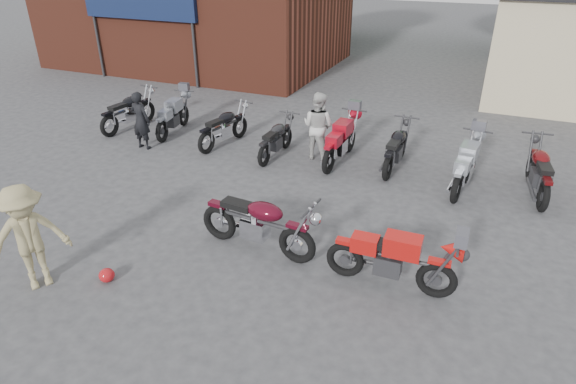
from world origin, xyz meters
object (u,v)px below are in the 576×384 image
at_px(row_bike_4, 341,139).
at_px(row_bike_5, 397,146).
at_px(person_light, 318,126).
at_px(row_bike_0, 129,109).
at_px(row_bike_3, 276,137).
at_px(row_bike_6, 466,163).
at_px(row_bike_2, 224,125).
at_px(row_bike_7, 540,169).
at_px(sportbike, 394,256).
at_px(row_bike_1, 173,114).
at_px(helmet, 107,275).
at_px(vintage_motorcycle, 259,220).
at_px(person_dark, 141,120).
at_px(person_tan, 29,238).

distance_m(row_bike_4, row_bike_5, 1.38).
relative_size(person_light, row_bike_4, 0.82).
bearing_deg(row_bike_0, row_bike_3, -86.81).
xyz_separation_m(row_bike_3, row_bike_6, (4.66, -0.01, 0.08)).
xyz_separation_m(person_light, row_bike_2, (-2.66, -0.13, -0.30)).
bearing_deg(row_bike_4, row_bike_7, -87.77).
bearing_deg(sportbike, row_bike_3, 131.95).
bearing_deg(row_bike_1, helmet, -164.03).
bearing_deg(sportbike, row_bike_4, 115.73).
distance_m(sportbike, row_bike_1, 8.71).
distance_m(row_bike_1, row_bike_5, 6.47).
xyz_separation_m(vintage_motorcycle, row_bike_0, (-6.41, 4.32, -0.05)).
xyz_separation_m(row_bike_2, row_bike_6, (6.29, -0.20, 0.04)).
bearing_deg(person_dark, row_bike_0, -36.74).
bearing_deg(row_bike_4, person_dark, 105.63).
distance_m(helmet, person_light, 6.40).
distance_m(person_light, row_bike_1, 4.51).
bearing_deg(person_dark, row_bike_7, -170.40).
bearing_deg(sportbike, row_bike_5, 99.98).
xyz_separation_m(person_light, row_bike_5, (1.98, 0.17, -0.28)).
xyz_separation_m(person_dark, row_bike_5, (6.56, 1.36, -0.19)).
distance_m(row_bike_5, row_bike_7, 3.16).
relative_size(person_light, row_bike_6, 0.83).
xyz_separation_m(vintage_motorcycle, row_bike_4, (0.11, 4.43, -0.03)).
distance_m(row_bike_3, row_bike_7, 6.16).
relative_size(helmet, row_bike_6, 0.12).
bearing_deg(row_bike_7, row_bike_4, 82.71).
xyz_separation_m(person_dark, row_bike_3, (3.55, 0.88, -0.25)).
distance_m(helmet, row_bike_3, 5.91).
xyz_separation_m(person_tan, row_bike_7, (7.50, 6.67, -0.29)).
xyz_separation_m(person_dark, person_tan, (2.21, -5.49, 0.12)).
bearing_deg(row_bike_2, row_bike_4, -77.51).
relative_size(row_bike_2, row_bike_3, 1.07).
bearing_deg(row_bike_0, row_bike_4, -83.29).
relative_size(sportbike, person_dark, 1.30).
bearing_deg(row_bike_3, row_bike_6, -88.78).
height_order(sportbike, row_bike_5, sportbike).
xyz_separation_m(row_bike_1, row_bike_6, (8.13, -0.43, 0.03)).
bearing_deg(person_light, row_bike_7, -168.49).
distance_m(row_bike_6, row_bike_7, 1.53).
xyz_separation_m(row_bike_0, row_bike_6, (9.55, -0.23, 0.01)).
height_order(person_tan, row_bike_3, person_tan).
height_order(helmet, person_tan, person_tan).
distance_m(vintage_motorcycle, row_bike_5, 4.81).
distance_m(row_bike_2, row_bike_6, 6.30).
height_order(row_bike_3, row_bike_4, row_bike_4).
xyz_separation_m(vintage_motorcycle, helmet, (-1.92, -1.78, -0.53)).
bearing_deg(row_bike_0, row_bike_1, -76.17).
distance_m(vintage_motorcycle, row_bike_7, 6.40).
height_order(person_light, row_bike_7, person_light).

